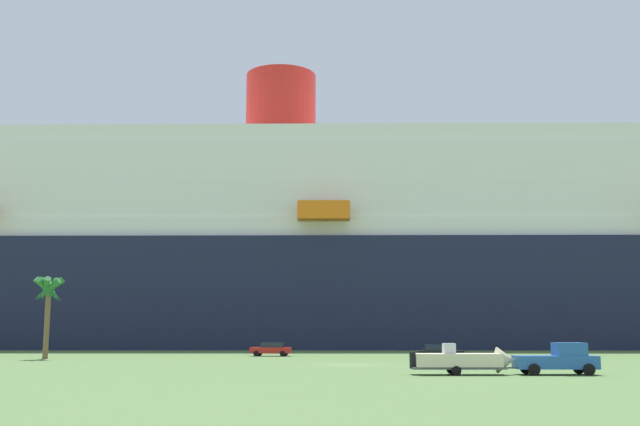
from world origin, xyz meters
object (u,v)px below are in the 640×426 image
cruise_ship (496,259)px  palm_tree (48,295)px  pickup_truck (559,359)px  small_boat_on_trailer (468,361)px  parked_car_red_hatchback (272,349)px  parked_car_black_coupe (439,352)px

cruise_ship → palm_tree: (-54.38, -57.05, -8.51)m
cruise_ship → palm_tree: size_ratio=32.49×
cruise_ship → pickup_truck: cruise_ship is taller
small_boat_on_trailer → parked_car_red_hatchback: small_boat_on_trailer is taller
cruise_ship → small_boat_on_trailer: bearing=-98.2°
small_boat_on_trailer → parked_car_red_hatchback: bearing=120.1°
pickup_truck → palm_tree: 54.42m
pickup_truck → small_boat_on_trailer: pickup_truck is taller
palm_tree → parked_car_black_coupe: palm_tree is taller
parked_car_red_hatchback → parked_car_black_coupe: size_ratio=0.98×
parked_car_red_hatchback → parked_car_black_coupe: 21.97m
small_boat_on_trailer → parked_car_black_coupe: 23.67m
parked_car_black_coupe → small_boat_on_trailer: bearing=-87.6°
parked_car_red_hatchback → palm_tree: bearing=-154.5°
cruise_ship → parked_car_black_coupe: bearing=-102.5°
pickup_truck → small_boat_on_trailer: (-6.30, -0.78, -0.08)m
cruise_ship → parked_car_black_coupe: cruise_ship is taller
cruise_ship → palm_tree: bearing=-133.6°
parked_car_black_coupe → palm_tree: bearing=179.8°
small_boat_on_trailer → parked_car_black_coupe: small_boat_on_trailer is taller
palm_tree → pickup_truck: bearing=-25.2°
palm_tree → parked_car_black_coupe: size_ratio=1.82×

